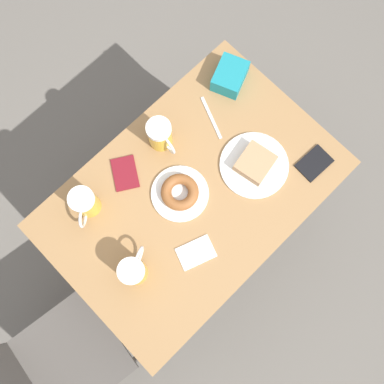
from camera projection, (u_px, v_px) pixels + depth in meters
ground_plane at (192, 224)px, 2.31m from camera, size 8.00×8.00×0.00m
table at (192, 197)px, 1.64m from camera, size 0.72×1.07×0.76m
chair at (39, 378)px, 1.61m from camera, size 0.45×0.45×0.95m
plate_with_cake at (255, 164)px, 1.58m from camera, size 0.26×0.26×0.05m
plate_with_donut at (180, 193)px, 1.55m from camera, size 0.21×0.21×0.05m
beer_mug_left at (134, 271)px, 1.44m from camera, size 0.09×0.13×0.13m
beer_mug_center at (85, 203)px, 1.49m from camera, size 0.11×0.12×0.13m
beer_mug_right at (160, 135)px, 1.55m from camera, size 0.14×0.09×0.13m
napkin_folded at (196, 253)px, 1.52m from camera, size 0.12×0.15×0.00m
fork at (211, 118)px, 1.63m from camera, size 0.17×0.08×0.00m
passport_near_edge at (125, 173)px, 1.58m from camera, size 0.15×0.14×0.01m
passport_far_edge at (314, 163)px, 1.59m from camera, size 0.09×0.13×0.01m
blue_pouch at (230, 76)px, 1.64m from camera, size 0.15×0.17×0.07m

